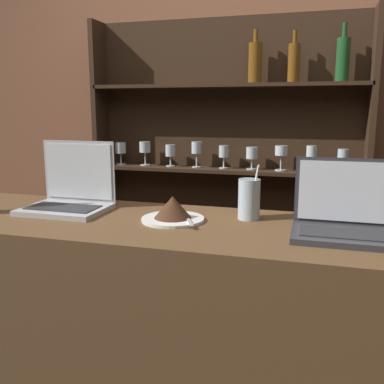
{
  "coord_description": "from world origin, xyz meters",
  "views": [
    {
      "loc": [
        0.4,
        -1.01,
        1.4
      ],
      "look_at": [
        0.03,
        0.29,
        1.13
      ],
      "focal_mm": 40.0,
      "sensor_mm": 36.0,
      "label": 1
    }
  ],
  "objects_px": {
    "laptop_far": "(347,219)",
    "water_glass": "(249,199)",
    "cake_plate": "(173,210)",
    "laptop_near": "(70,194)"
  },
  "relations": [
    {
      "from": "laptop_far",
      "to": "water_glass",
      "type": "relative_size",
      "value": 1.68
    },
    {
      "from": "laptop_near",
      "to": "laptop_far",
      "type": "xyz_separation_m",
      "value": [
        0.95,
        -0.07,
        -0.01
      ]
    },
    {
      "from": "laptop_far",
      "to": "cake_plate",
      "type": "bearing_deg",
      "value": 177.84
    },
    {
      "from": "laptop_far",
      "to": "water_glass",
      "type": "xyz_separation_m",
      "value": [
        -0.3,
        0.11,
        0.02
      ]
    },
    {
      "from": "laptop_near",
      "to": "cake_plate",
      "type": "relative_size",
      "value": 1.4
    },
    {
      "from": "laptop_near",
      "to": "laptop_far",
      "type": "distance_m",
      "value": 0.96
    },
    {
      "from": "cake_plate",
      "to": "water_glass",
      "type": "bearing_deg",
      "value": 21.23
    },
    {
      "from": "laptop_near",
      "to": "laptop_far",
      "type": "height_order",
      "value": "laptop_near"
    },
    {
      "from": "cake_plate",
      "to": "water_glass",
      "type": "height_order",
      "value": "water_glass"
    },
    {
      "from": "water_glass",
      "to": "laptop_far",
      "type": "bearing_deg",
      "value": -20.38
    }
  ]
}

